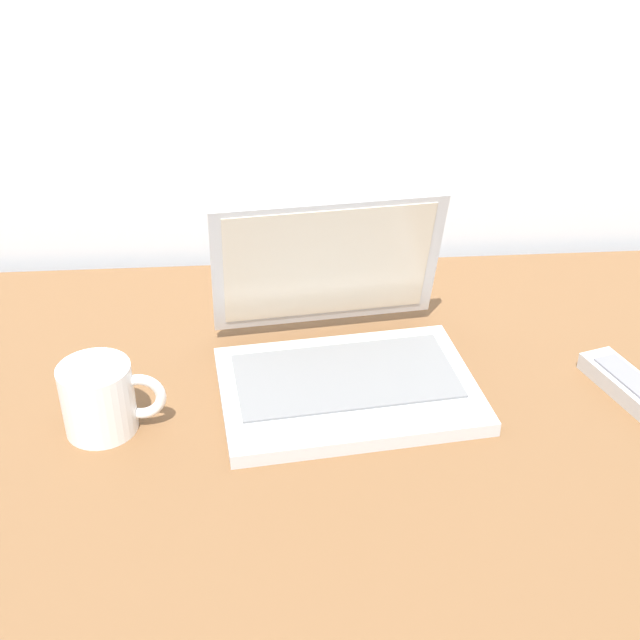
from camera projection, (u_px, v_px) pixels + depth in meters
The scene contains 4 objects.
desk at pixel (291, 416), 1.01m from camera, with size 1.60×0.76×0.03m.
laptop at pixel (340, 344), 1.04m from camera, with size 0.33×0.31×0.21m.
coffee_mug at pixel (101, 397), 0.95m from camera, with size 0.12×0.08×0.09m.
remote_control_near at pixel (633, 390), 1.01m from camera, with size 0.09×0.17×0.02m.
Camera 1 is at (-0.02, -0.81, 0.64)m, focal length 46.66 mm.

